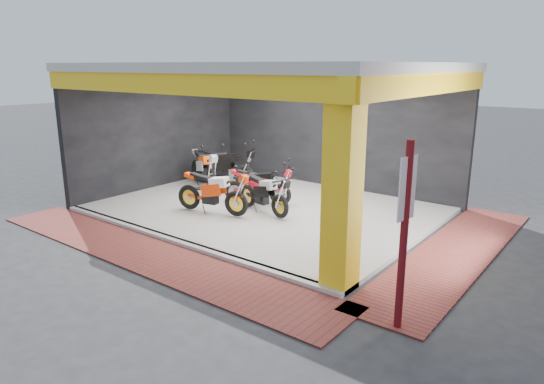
% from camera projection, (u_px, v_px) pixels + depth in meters
% --- Properties ---
extents(ground, '(80.00, 80.00, 0.00)m').
position_uv_depth(ground, '(212.00, 231.00, 10.98)').
color(ground, '#2D2D30').
rests_on(ground, ground).
extents(showroom_floor, '(8.00, 6.00, 0.10)m').
position_uv_depth(showroom_floor, '(266.00, 209.00, 12.50)').
color(showroom_floor, white).
rests_on(showroom_floor, ground).
extents(showroom_ceiling, '(8.40, 6.40, 0.20)m').
position_uv_depth(showroom_ceiling, '(266.00, 67.00, 11.60)').
color(showroom_ceiling, beige).
rests_on(showroom_ceiling, corner_column).
extents(back_wall, '(8.20, 0.20, 3.50)m').
position_uv_depth(back_wall, '(331.00, 131.00, 14.44)').
color(back_wall, black).
rests_on(back_wall, ground).
extents(left_wall, '(0.20, 6.20, 3.50)m').
position_uv_depth(left_wall, '(159.00, 130.00, 14.50)').
color(left_wall, black).
rests_on(left_wall, ground).
extents(corner_column, '(0.50, 0.50, 3.50)m').
position_uv_depth(corner_column, '(343.00, 188.00, 7.74)').
color(corner_column, yellow).
rests_on(corner_column, ground).
extents(header_beam_front, '(8.40, 0.30, 0.40)m').
position_uv_depth(header_beam_front, '(170.00, 84.00, 9.38)').
color(header_beam_front, yellow).
rests_on(header_beam_front, corner_column).
extents(header_beam_right, '(0.30, 6.40, 0.40)m').
position_uv_depth(header_beam_right, '(429.00, 84.00, 9.30)').
color(header_beam_right, yellow).
rests_on(header_beam_right, corner_column).
extents(floor_kerb, '(8.00, 0.20, 0.10)m').
position_uv_depth(floor_kerb, '(177.00, 242.00, 10.19)').
color(floor_kerb, white).
rests_on(floor_kerb, ground).
extents(paver_front, '(9.00, 1.40, 0.03)m').
position_uv_depth(paver_front, '(147.00, 254.00, 9.60)').
color(paver_front, brown).
rests_on(paver_front, ground).
extents(paver_right, '(1.40, 7.00, 0.03)m').
position_uv_depth(paver_right, '(454.00, 253.00, 9.66)').
color(paver_right, brown).
rests_on(paver_right, ground).
extents(signpost, '(0.11, 0.38, 2.72)m').
position_uv_depth(signpost, '(404.00, 230.00, 6.56)').
color(signpost, '#610E13').
rests_on(signpost, ground).
extents(moto_hero, '(2.22, 1.20, 1.28)m').
position_uv_depth(moto_hero, '(236.00, 191.00, 11.51)').
color(moto_hero, '#EC3B09').
rests_on(moto_hero, showroom_floor).
extents(moto_row_a, '(2.04, 1.10, 1.18)m').
position_uv_depth(moto_row_a, '(280.00, 195.00, 11.40)').
color(moto_row_a, black).
rests_on(moto_row_a, showroom_floor).
extents(moto_row_b, '(2.05, 1.39, 1.18)m').
position_uv_depth(moto_row_b, '(280.00, 184.00, 12.42)').
color(moto_row_b, red).
rests_on(moto_row_b, showroom_floor).
extents(moto_row_c, '(2.34, 1.68, 1.34)m').
position_uv_depth(moto_row_c, '(211.00, 169.00, 13.85)').
color(moto_row_c, '#ADAFB5').
rests_on(moto_row_c, showroom_floor).
extents(moto_row_d, '(2.33, 1.42, 1.33)m').
position_uv_depth(moto_row_d, '(244.00, 165.00, 14.40)').
color(moto_row_d, black).
rests_on(moto_row_d, showroom_floor).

